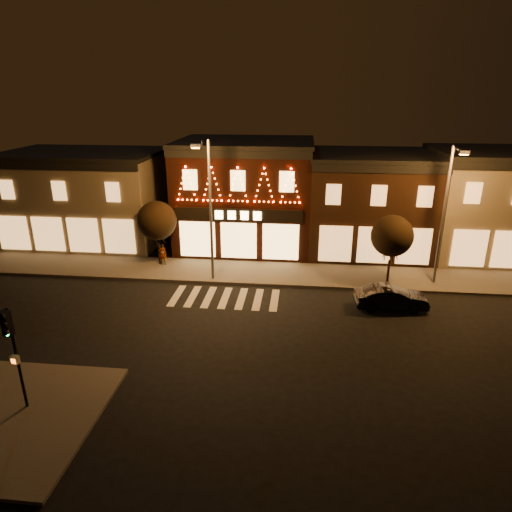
% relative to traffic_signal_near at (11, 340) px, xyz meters
% --- Properties ---
extents(ground, '(120.00, 120.00, 0.00)m').
position_rel_traffic_signal_near_xyz_m(ground, '(6.00, 6.98, -3.19)').
color(ground, black).
rests_on(ground, ground).
extents(sidewalk_far, '(44.00, 4.00, 0.15)m').
position_rel_traffic_signal_near_xyz_m(sidewalk_far, '(8.00, 14.98, -3.12)').
color(sidewalk_far, '#47423D').
rests_on(sidewalk_far, ground).
extents(sidewalk_near, '(7.00, 7.00, 0.15)m').
position_rel_traffic_signal_near_xyz_m(sidewalk_near, '(-0.50, -0.52, -3.12)').
color(sidewalk_near, '#47423D').
rests_on(sidewalk_near, ground).
extents(building_left, '(12.20, 8.28, 7.30)m').
position_rel_traffic_signal_near_xyz_m(building_left, '(-7.00, 20.98, 0.47)').
color(building_left, '#7A6D56').
rests_on(building_left, ground).
extents(building_pulp, '(10.20, 8.34, 8.30)m').
position_rel_traffic_signal_near_xyz_m(building_pulp, '(6.00, 20.96, 0.97)').
color(building_pulp, black).
rests_on(building_pulp, ground).
extents(building_right_a, '(9.20, 8.28, 7.50)m').
position_rel_traffic_signal_near_xyz_m(building_right_a, '(15.50, 20.98, 0.57)').
color(building_right_a, '#371F13').
rests_on(building_right_a, ground).
extents(building_right_b, '(9.20, 8.28, 7.80)m').
position_rel_traffic_signal_near_xyz_m(building_right_b, '(24.50, 20.98, 0.72)').
color(building_right_b, '#7A6D56').
rests_on(building_right_b, ground).
extents(traffic_signal_near, '(0.35, 0.45, 4.31)m').
position_rel_traffic_signal_near_xyz_m(traffic_signal_near, '(0.00, 0.00, 0.00)').
color(traffic_signal_near, black).
rests_on(traffic_signal_near, sidewalk_near).
extents(streetlamp_mid, '(0.77, 2.05, 8.93)m').
position_rel_traffic_signal_near_xyz_m(streetlamp_mid, '(4.69, 13.33, 2.20)').
color(streetlamp_mid, '#59595E').
rests_on(streetlamp_mid, sidewalk_far).
extents(streetlamp_right, '(0.55, 1.98, 8.66)m').
position_rel_traffic_signal_near_xyz_m(streetlamp_right, '(19.07, 14.16, 2.04)').
color(streetlamp_right, '#59595E').
rests_on(streetlamp_right, sidewalk_far).
extents(tree_left, '(2.71, 2.71, 4.54)m').
position_rel_traffic_signal_near_xyz_m(tree_left, '(0.47, 15.79, 0.13)').
color(tree_left, black).
rests_on(tree_left, sidewalk_far).
extents(tree_right, '(2.63, 2.63, 4.40)m').
position_rel_traffic_signal_near_xyz_m(tree_right, '(16.11, 14.28, 0.04)').
color(tree_right, black).
rests_on(tree_right, sidewalk_far).
extents(dark_sedan, '(4.18, 1.75, 1.34)m').
position_rel_traffic_signal_near_xyz_m(dark_sedan, '(15.69, 10.62, -2.52)').
color(dark_sedan, black).
rests_on(dark_sedan, ground).
extents(pedestrian, '(0.60, 0.43, 1.57)m').
position_rel_traffic_signal_near_xyz_m(pedestrian, '(0.73, 15.66, -2.26)').
color(pedestrian, gray).
rests_on(pedestrian, sidewalk_far).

